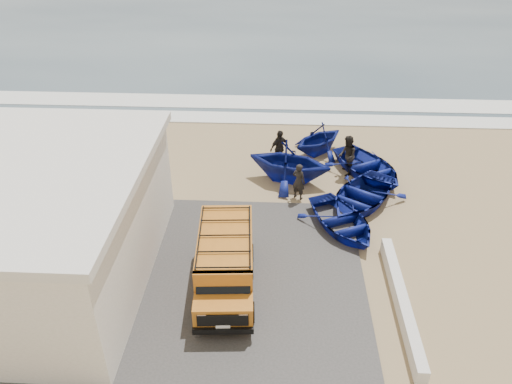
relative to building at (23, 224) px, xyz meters
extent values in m
plane|color=#A1875D|center=(7.50, 2.00, -2.16)|extent=(160.00, 160.00, 0.00)
cube|color=#43403D|center=(5.50, 0.00, -2.14)|extent=(12.00, 10.00, 0.05)
cube|color=white|center=(7.50, 14.00, -2.13)|extent=(180.00, 1.60, 0.06)
cube|color=white|center=(7.50, 16.50, -2.14)|extent=(180.00, 2.20, 0.04)
cube|color=white|center=(0.00, 0.00, -0.16)|extent=(8.00, 9.00, 4.00)
cube|color=silver|center=(0.00, 0.00, 1.99)|extent=(8.40, 9.40, 0.30)
cube|color=black|center=(3.95, 1.50, 0.44)|extent=(0.08, 0.70, 0.90)
cube|color=silver|center=(12.50, -1.00, -1.89)|extent=(0.35, 6.00, 0.55)
cube|color=#C7711D|center=(6.70, 0.06, -1.05)|extent=(2.04, 3.81, 1.56)
cube|color=#C7711D|center=(6.86, -2.21, -1.41)|extent=(1.85, 0.97, 0.85)
cube|color=black|center=(6.83, -1.76, -0.65)|extent=(1.67, 0.43, 0.68)
cube|color=black|center=(6.89, -2.65, -1.31)|extent=(1.53, 0.18, 0.43)
cube|color=black|center=(6.89, -2.68, -1.72)|extent=(1.84, 0.26, 0.21)
cube|color=black|center=(6.71, 0.01, -0.19)|extent=(1.94, 3.52, 0.06)
cylinder|color=black|center=(5.99, -1.89, -1.83)|extent=(0.25, 0.68, 0.66)
cylinder|color=black|center=(5.79, 1.04, -1.83)|extent=(0.25, 0.68, 0.66)
cylinder|color=black|center=(7.67, -1.77, -1.83)|extent=(0.25, 0.68, 0.66)
cylinder|color=black|center=(7.47, 1.15, -1.83)|extent=(0.25, 0.68, 0.66)
imported|color=navy|center=(10.98, 3.26, -1.77)|extent=(4.09, 4.61, 0.79)
imported|color=navy|center=(11.98, 5.15, -1.72)|extent=(4.88, 5.22, 0.88)
imported|color=navy|center=(8.91, 6.98, -1.16)|extent=(4.60, 4.25, 2.01)
imported|color=navy|center=(12.61, 7.67, -1.72)|extent=(4.73, 5.19, 0.88)
imported|color=navy|center=(10.40, 9.84, -1.36)|extent=(4.04, 4.03, 1.62)
imported|color=black|center=(9.30, 5.50, -1.32)|extent=(0.73, 0.66, 1.68)
imported|color=black|center=(11.59, 7.74, -1.19)|extent=(0.77, 0.97, 1.94)
imported|color=black|center=(8.43, 8.45, -1.24)|extent=(1.12, 1.04, 1.84)
camera|label=1|loc=(8.40, -13.03, 9.66)|focal=35.00mm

